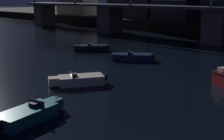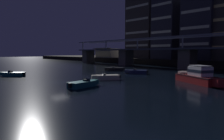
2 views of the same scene
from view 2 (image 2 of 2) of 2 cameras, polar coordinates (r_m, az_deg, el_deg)
The scene contains 12 objects.
ground_plane at distance 34.08m, azimuth -14.20°, elevation -3.30°, with size 400.00×400.00×0.00m, color black.
river_bridge at distance 62.46m, azimuth 20.07°, elevation 4.06°, with size 104.23×6.40×9.38m.
tower_west_low at distance 94.87m, azimuth 8.48°, elevation 11.75°, with size 13.84×8.69×28.25m.
tower_west_tall at distance 84.50m, azimuth 15.70°, elevation 11.57°, with size 9.27×12.19×25.60m.
tower_central at distance 76.48m, azimuth 23.64°, elevation 12.37°, with size 10.23×10.98×26.40m.
waterfront_pavilion at distance 104.13m, azimuth -1.37°, elevation 4.71°, with size 12.40×7.40×4.70m.
cabin_cruiser_near_left at distance 34.45m, azimuth 22.71°, elevation -1.69°, with size 9.10×6.00×2.79m.
speedboat_near_center at distance 28.86m, azimuth -7.90°, elevation -3.83°, with size 2.46×5.23×1.16m.
speedboat_near_right at distance 45.92m, azimuth -25.56°, elevation -1.03°, with size 4.51×4.25×1.16m.
speedboat_mid_left at distance 36.44m, azimuth -1.53°, elevation -1.97°, with size 3.67×4.84×1.16m.
speedboat_mid_center at distance 53.98m, azimuth 0.75°, elevation 0.27°, with size 4.15×4.59×1.16m.
speedboat_mid_right at distance 46.88m, azimuth 6.79°, elevation -0.47°, with size 4.62×4.11×1.16m.
Camera 2 is at (30.11, -15.23, 4.77)m, focal length 33.26 mm.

